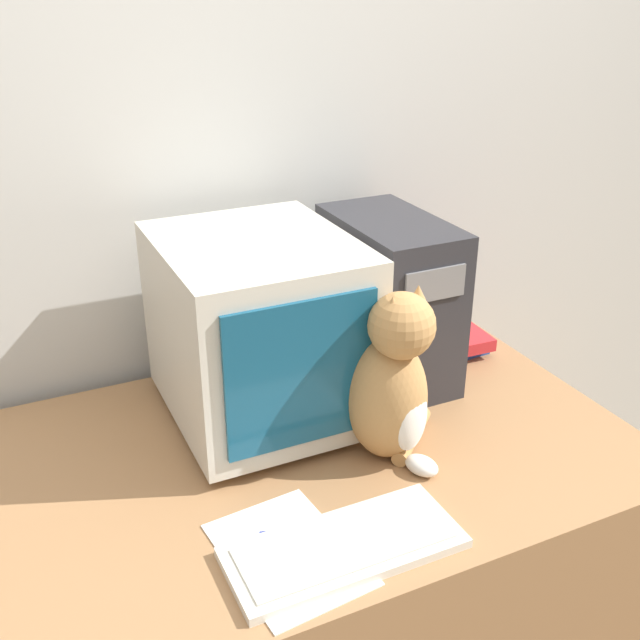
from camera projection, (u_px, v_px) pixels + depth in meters
name	position (u px, v px, depth m)	size (l,w,h in m)	color
wall_back	(216.00, 176.00, 1.84)	(7.00, 0.05, 2.50)	silver
desk	(305.00, 582.00, 1.79)	(1.43, 0.90, 0.77)	#9E7047
crt_monitor	(259.00, 329.00, 1.65)	(0.40, 0.48, 0.43)	beige
computer_tower	(388.00, 299.00, 1.84)	(0.22, 0.39, 0.41)	#28282D
keyboard	(344.00, 547.00, 1.33)	(0.43, 0.18, 0.02)	silver
cat	(392.00, 385.00, 1.53)	(0.26, 0.25, 0.38)	#B7844C
book_stack	(452.00, 338.00, 2.04)	(0.16, 0.20, 0.06)	#234793
pen	(295.00, 531.00, 1.38)	(0.13, 0.05, 0.01)	navy
paper_sheet	(288.00, 554.00, 1.33)	(0.24, 0.32, 0.00)	white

